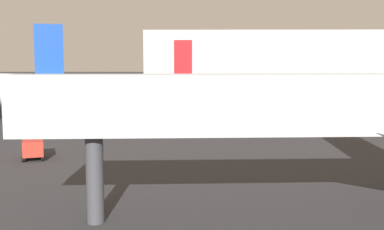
% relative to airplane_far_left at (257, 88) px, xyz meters
% --- Properties ---
extents(airplane_far_left, '(28.99, 24.36, 9.50)m').
position_rel_airplane_far_left_xyz_m(airplane_far_left, '(0.00, 0.00, 0.00)').
color(airplane_far_left, silver).
rests_on(airplane_far_left, ground_plane).
extents(airplane_far_right, '(24.41, 20.75, 7.88)m').
position_rel_airplane_far_left_xyz_m(airplane_far_right, '(-44.56, 27.24, 0.09)').
color(airplane_far_right, silver).
rests_on(airplane_far_right, ground_plane).
extents(jet_bridge, '(23.80, 3.68, 6.13)m').
position_rel_airplane_far_left_xyz_m(jet_bridge, '(-2.60, -47.52, 1.89)').
color(jet_bridge, '#B2B7BC').
rests_on(jet_bridge, ground_plane).
extents(baggage_cart, '(2.05, 2.70, 1.30)m').
position_rel_airplane_far_left_xyz_m(baggage_cart, '(-19.15, -35.72, -1.98)').
color(baggage_cart, red).
rests_on(baggage_cart, ground_plane).
extents(terminal_building, '(67.28, 19.40, 15.14)m').
position_rel_airplane_far_left_xyz_m(terminal_building, '(9.99, 73.07, 4.83)').
color(terminal_building, '#B7B7B2').
rests_on(terminal_building, ground_plane).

